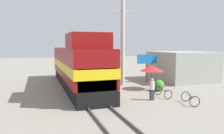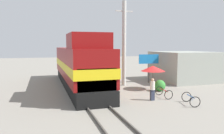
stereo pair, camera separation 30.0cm
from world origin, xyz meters
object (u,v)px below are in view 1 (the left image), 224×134
at_px(vendor_umbrella, 152,68).
at_px(person_bystander, 152,88).
at_px(locomotive, 78,66).
at_px(billboard_sign, 147,61).
at_px(utility_pole, 123,43).
at_px(bicycle, 163,92).
at_px(bicycle_spare, 190,99).

xyz_separation_m(vendor_umbrella, person_bystander, (-1.97, -3.60, -1.06)).
bearing_deg(locomotive, billboard_sign, 4.37).
bearing_deg(vendor_umbrella, utility_pole, 121.51).
xyz_separation_m(billboard_sign, bicycle, (-2.07, -6.58, -2.01)).
xyz_separation_m(locomotive, bicycle, (5.64, -5.99, -1.71)).
bearing_deg(bicycle_spare, billboard_sign, 96.04).
bearing_deg(bicycle_spare, utility_pole, 116.94).
height_order(utility_pole, vendor_umbrella, utility_pole).
bearing_deg(locomotive, bicycle_spare, -53.39).
bearing_deg(bicycle, vendor_umbrella, 80.29).
distance_m(locomotive, bicycle_spare, 10.64).
bearing_deg(utility_pole, billboard_sign, 12.94).
bearing_deg(person_bystander, billboard_sign, 64.73).
height_order(locomotive, vendor_umbrella, locomotive).
relative_size(locomotive, utility_pole, 1.91).
distance_m(vendor_umbrella, bicycle_spare, 5.66).
height_order(billboard_sign, bicycle, billboard_sign).
bearing_deg(locomotive, vendor_umbrella, -25.47).
bearing_deg(bicycle_spare, vendor_umbrella, 104.95).
xyz_separation_m(utility_pole, bicycle, (1.10, -5.85, -3.92)).
xyz_separation_m(person_bystander, bicycle_spare, (1.94, -1.83, -0.51)).
relative_size(vendor_umbrella, bicycle_spare, 1.34).
distance_m(locomotive, utility_pole, 5.05).
bearing_deg(person_bystander, bicycle, 24.75).
relative_size(utility_pole, bicycle, 5.28).
bearing_deg(vendor_umbrella, bicycle, -102.19).
bearing_deg(billboard_sign, bicycle, -107.50).
relative_size(bicycle, bicycle_spare, 0.98).
relative_size(person_bystander, bicycle, 1.03).
relative_size(locomotive, bicycle, 10.07).
bearing_deg(vendor_umbrella, bicycle_spare, -90.22).
distance_m(utility_pole, person_bystander, 7.30).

